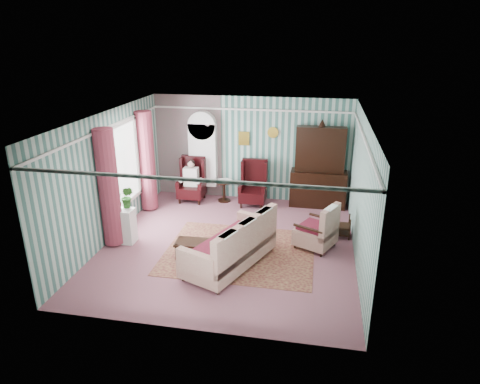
% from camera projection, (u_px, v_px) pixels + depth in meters
% --- Properties ---
extents(floor, '(6.00, 6.00, 0.00)m').
position_uv_depth(floor, '(229.00, 245.00, 9.66)').
color(floor, '#824C5A').
rests_on(floor, ground).
extents(room_shell, '(5.53, 6.02, 2.91)m').
position_uv_depth(room_shell, '(202.00, 155.00, 9.22)').
color(room_shell, '#3A6A61').
rests_on(room_shell, ground).
extents(bookcase, '(0.80, 0.28, 2.24)m').
position_uv_depth(bookcase, '(203.00, 160.00, 12.11)').
color(bookcase, silver).
rests_on(bookcase, floor).
extents(dresser_hutch, '(1.50, 0.56, 2.36)m').
position_uv_depth(dresser_hutch, '(319.00, 165.00, 11.42)').
color(dresser_hutch, black).
rests_on(dresser_hutch, floor).
extents(wingback_left, '(0.76, 0.80, 1.25)m').
position_uv_depth(wingback_left, '(191.00, 180.00, 11.97)').
color(wingback_left, black).
rests_on(wingback_left, floor).
extents(wingback_right, '(0.76, 0.80, 1.25)m').
position_uv_depth(wingback_right, '(253.00, 184.00, 11.67)').
color(wingback_right, black).
rests_on(wingback_right, floor).
extents(seated_woman, '(0.44, 0.40, 1.18)m').
position_uv_depth(seated_woman, '(191.00, 181.00, 11.98)').
color(seated_woman, white).
rests_on(seated_woman, floor).
extents(round_side_table, '(0.50, 0.50, 0.60)m').
position_uv_depth(round_side_table, '(224.00, 191.00, 12.07)').
color(round_side_table, black).
rests_on(round_side_table, floor).
extents(nest_table, '(0.45, 0.38, 0.54)m').
position_uv_depth(nest_table, '(341.00, 226.00, 9.96)').
color(nest_table, black).
rests_on(nest_table, floor).
extents(plant_stand, '(0.55, 0.35, 0.80)m').
position_uv_depth(plant_stand, '(122.00, 226.00, 9.66)').
color(plant_stand, white).
rests_on(plant_stand, floor).
extents(rug, '(3.20, 2.60, 0.01)m').
position_uv_depth(rug, '(240.00, 252.00, 9.33)').
color(rug, '#551C1F').
rests_on(rug, floor).
extents(sofa, '(1.73, 2.41, 0.98)m').
position_uv_depth(sofa, '(230.00, 244.00, 8.64)').
color(sofa, '#B5B18C').
rests_on(sofa, floor).
extents(floral_armchair, '(1.13, 1.14, 0.87)m').
position_uv_depth(floral_armchair, '(316.00, 229.00, 9.41)').
color(floral_armchair, '#B8B38F').
rests_on(floral_armchair, floor).
extents(coffee_table, '(0.96, 0.49, 0.41)m').
position_uv_depth(coffee_table, '(198.00, 250.00, 8.97)').
color(coffee_table, black).
rests_on(coffee_table, floor).
extents(potted_plant_a, '(0.37, 0.33, 0.37)m').
position_uv_depth(potted_plant_a, '(113.00, 204.00, 9.34)').
color(potted_plant_a, '#295B1C').
rests_on(potted_plant_a, plant_stand).
extents(potted_plant_b, '(0.30, 0.24, 0.51)m').
position_uv_depth(potted_plant_b, '(127.00, 197.00, 9.53)').
color(potted_plant_b, '#1B571E').
rests_on(potted_plant_b, plant_stand).
extents(potted_plant_c, '(0.25, 0.25, 0.37)m').
position_uv_depth(potted_plant_c, '(117.00, 201.00, 9.48)').
color(potted_plant_c, '#22551A').
rests_on(potted_plant_c, plant_stand).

